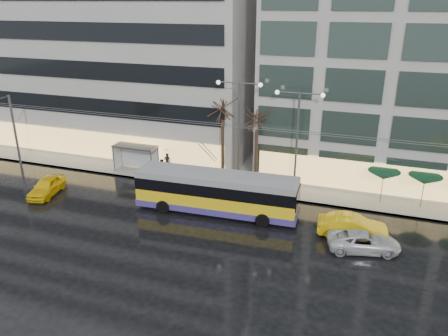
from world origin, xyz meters
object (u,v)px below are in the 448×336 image
at_px(street_lamp_near, 239,119).
at_px(taxi_a, 47,186).
at_px(bus_shelter, 133,152).
at_px(trolleybus, 216,194).

height_order(street_lamp_near, taxi_a, street_lamp_near).
bearing_deg(taxi_a, bus_shelter, 47.83).
height_order(bus_shelter, street_lamp_near, street_lamp_near).
distance_m(trolleybus, street_lamp_near, 7.18).
height_order(bus_shelter, taxi_a, bus_shelter).
bearing_deg(street_lamp_near, taxi_a, -153.56).
bearing_deg(bus_shelter, trolleybus, -27.98).
xyz_separation_m(trolleybus, taxi_a, (-14.63, -1.60, -0.83)).
xyz_separation_m(street_lamp_near, taxi_a, (-14.59, -7.25, -5.26)).
height_order(trolleybus, taxi_a, trolleybus).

